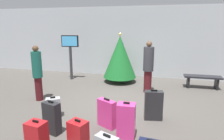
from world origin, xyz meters
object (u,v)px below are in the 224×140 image
Objects in this scene: traveller_0 at (37,72)px; suitcase_1 at (53,107)px; flight_info_kiosk at (70,50)px; suitcase_7 at (78,136)px; holiday_tree at (120,57)px; suitcase_5 at (37,137)px; traveller_1 at (148,66)px; suitcase_4 at (153,105)px; suitcase_2 at (126,121)px; suitcase_3 at (52,118)px; suitcase_8 at (107,114)px; waiting_bench at (202,79)px.

traveller_0 is 3.18× the size of suitcase_1.
suitcase_7 is at bearing -62.95° from flight_info_kiosk.
holiday_tree reaches higher than traveller_0.
traveller_1 is at bearing 65.96° from suitcase_5.
suitcase_4 is (2.54, 0.50, 0.12)m from suitcase_1.
suitcase_5 is (1.55, -2.34, -0.64)m from traveller_0.
suitcase_5 is at bearing -71.38° from flight_info_kiosk.
suitcase_2 reaches higher than suitcase_3.
traveller_0 is at bearing 172.71° from suitcase_4.
suitcase_3 is 1.23m from suitcase_8.
waiting_bench is 1.91× the size of suitcase_8.
suitcase_1 reaches higher than waiting_bench.
suitcase_2 is at bearing -31.80° from suitcase_8.
suitcase_3 is at bearing 95.89° from suitcase_5.
holiday_tree reaches higher than flight_info_kiosk.
suitcase_4 is (3.74, -3.06, -0.94)m from flight_info_kiosk.
traveller_1 is at bearing 74.56° from suitcase_7.
traveller_0 is at bearing 156.41° from suitcase_8.
traveller_1 is (3.32, 1.64, 0.03)m from traveller_0.
traveller_1 reaches higher than suitcase_1.
suitcase_8 reaches higher than suitcase_1.
suitcase_2 is (-2.23, -4.08, 0.03)m from waiting_bench.
traveller_1 is at bearing 26.29° from traveller_0.
flight_info_kiosk is 1.45× the size of waiting_bench.
suitcase_8 is (-0.75, -2.77, -0.63)m from traveller_1.
flight_info_kiosk is (-2.19, -0.13, 0.24)m from holiday_tree.
suitcase_1 is 0.78× the size of suitcase_8.
suitcase_3 is 0.96× the size of suitcase_4.
traveller_1 is 2.20m from suitcase_4.
suitcase_4 is at bearing 32.30° from suitcase_8.
suitcase_2 is 1.13× the size of suitcase_8.
traveller_0 is 2.32m from suitcase_3.
holiday_tree reaches higher than traveller_1.
traveller_0 reaches higher than suitcase_8.
flight_info_kiosk is 3.52× the size of suitcase_1.
suitcase_3 is at bearing 152.54° from suitcase_7.
suitcase_1 is 0.84m from suitcase_3.
suitcase_2 is at bearing -117.99° from suitcase_4.
suitcase_1 is at bearing 108.74° from suitcase_5.
suitcase_1 is (-2.24, -2.60, -0.71)m from traveller_1.
waiting_bench is at bearing 61.35° from suitcase_2.
waiting_bench is at bearing 48.35° from suitcase_3.
suitcase_3 is at bearing -150.12° from suitcase_4.
suitcase_7 is (-1.33, -1.65, -0.08)m from suitcase_4.
suitcase_8 is at bearing 27.44° from suitcase_3.
suitcase_8 is (0.29, 0.99, 0.04)m from suitcase_7.
traveller_1 reaches higher than waiting_bench.
traveller_1 reaches higher than suitcase_4.
suitcase_4 is (0.30, -2.10, -0.59)m from traveller_1.
traveller_1 is 2.41× the size of suitcase_3.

